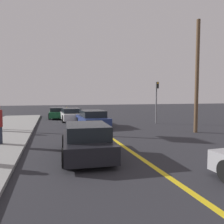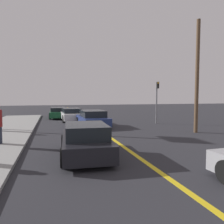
{
  "view_description": "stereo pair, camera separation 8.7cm",
  "coord_description": "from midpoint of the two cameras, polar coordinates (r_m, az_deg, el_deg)",
  "views": [
    {
      "loc": [
        -3.28,
        0.38,
        2.36
      ],
      "look_at": [
        0.77,
        14.73,
        1.28
      ],
      "focal_mm": 35.0,
      "sensor_mm": 36.0,
      "label": 1
    },
    {
      "loc": [
        -3.2,
        0.35,
        2.36
      ],
      "look_at": [
        0.77,
        14.73,
        1.28
      ],
      "focal_mm": 35.0,
      "sensor_mm": 36.0,
      "label": 2
    }
  ],
  "objects": [
    {
      "name": "utility_pole",
      "position": [
        15.17,
        21.16,
        8.54
      ],
      "size": [
        0.24,
        0.24,
        7.19
      ],
      "color": "brown",
      "rests_on": "ground_plane"
    },
    {
      "name": "road_center_line",
      "position": [
        18.08,
        -5.33,
        -3.37
      ],
      "size": [
        0.2,
        60.0,
        0.01
      ],
      "color": "gold",
      "rests_on": "ground_plane"
    },
    {
      "name": "car_ahead_center",
      "position": [
        8.67,
        -6.98,
        -7.41
      ],
      "size": [
        2.06,
        4.15,
        1.3
      ],
      "rotation": [
        0.0,
        0.0,
        -0.06
      ],
      "color": "black",
      "rests_on": "ground_plane"
    },
    {
      "name": "car_far_distant",
      "position": [
        17.19,
        -5.35,
        -1.71
      ],
      "size": [
        2.15,
        4.57,
        1.27
      ],
      "rotation": [
        0.0,
        0.0,
        0.04
      ],
      "color": "navy",
      "rests_on": "ground_plane"
    },
    {
      "name": "traffic_light",
      "position": [
        19.13,
        11.43,
        3.65
      ],
      "size": [
        0.18,
        0.4,
        3.57
      ],
      "color": "slate",
      "rests_on": "ground_plane"
    },
    {
      "name": "car_parked_left_lot",
      "position": [
        21.47,
        -10.8,
        -0.63
      ],
      "size": [
        2.09,
        4.76,
        1.22
      ],
      "rotation": [
        0.0,
        0.0,
        0.04
      ],
      "color": "silver",
      "rests_on": "ground_plane"
    },
    {
      "name": "car_oncoming_far",
      "position": [
        24.47,
        -14.08,
        -0.17
      ],
      "size": [
        1.97,
        4.7,
        1.16
      ],
      "rotation": [
        0.0,
        0.0,
        -0.02
      ],
      "color": "#144728",
      "rests_on": "ground_plane"
    }
  ]
}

